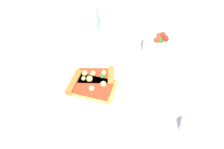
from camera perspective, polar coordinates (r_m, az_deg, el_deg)
name	(u,v)px	position (r m, az deg, el deg)	size (l,w,h in m)	color
ground_plane	(92,79)	(0.88, -4.32, -0.87)	(2.40, 2.40, 0.00)	#B2B7BC
plate	(95,85)	(0.85, -3.58, -2.16)	(0.24, 0.24, 0.01)	white
pizza_slice_near	(98,76)	(0.86, -3.01, -0.25)	(0.14, 0.14, 0.02)	gold
pizza_slice_far	(89,86)	(0.83, -4.83, -2.39)	(0.17, 0.14, 0.03)	gold
salad_bowl	(157,43)	(0.96, 9.57, 6.51)	(0.10, 0.10, 0.09)	white
soda_glass	(89,18)	(1.05, -4.95, 11.83)	(0.08, 0.08, 0.11)	silver
paper_napkin	(31,139)	(0.77, -16.66, -12.97)	(0.15, 0.11, 0.00)	white
pepper_shaker	(187,124)	(0.76, 15.55, -10.10)	(0.04, 0.04, 0.06)	silver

